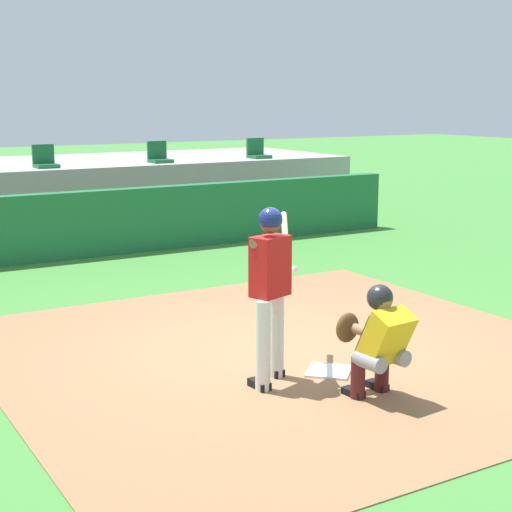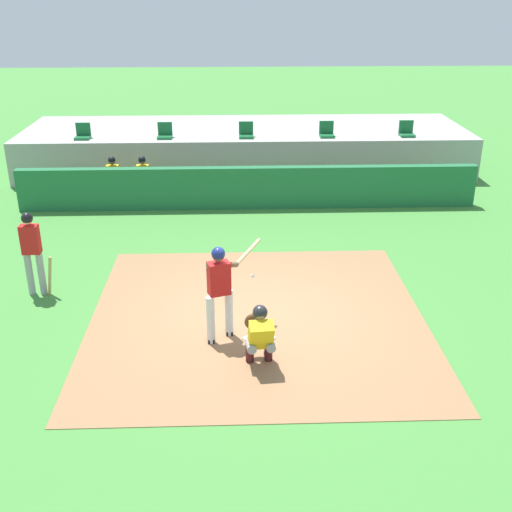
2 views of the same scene
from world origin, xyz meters
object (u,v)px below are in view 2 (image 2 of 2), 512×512
dugout_player_1 (143,178)px  batter_at_plate (220,287)px  stadium_seat_1 (165,134)px  stadium_seat_3 (327,132)px  home_plate (259,338)px  catcher_crouched (259,333)px  stadium_seat_2 (246,133)px  stadium_seat_0 (83,134)px  stadium_seat_4 (407,132)px  on_deck_batter (32,248)px  dugout_player_0 (113,178)px

dugout_player_1 → batter_at_plate: bearing=-73.3°
stadium_seat_1 → stadium_seat_3: same height
home_plate → catcher_crouched: size_ratio=0.26×
stadium_seat_2 → catcher_crouched: bearing=-90.1°
dugout_player_1 → home_plate: bearing=-69.1°
stadium_seat_0 → stadium_seat_1: bearing=0.0°
batter_at_plate → stadium_seat_3: stadium_seat_3 is taller
stadium_seat_4 → batter_at_plate: bearing=-120.2°
batter_at_plate → dugout_player_1: (-2.43, 8.07, -0.36)m
dugout_player_1 → stadium_seat_1: size_ratio=2.71×
stadium_seat_0 → stadium_seat_4: 10.40m
home_plate → stadium_seat_3: (2.60, 10.18, 1.51)m
batter_at_plate → stadium_seat_2: size_ratio=3.76×
stadium_seat_0 → catcher_crouched: bearing=-64.8°
home_plate → stadium_seat_1: size_ratio=0.92×
stadium_seat_0 → on_deck_batter: bearing=-85.2°
catcher_crouched → stadium_seat_3: (2.63, 10.98, 0.93)m
dugout_player_1 → stadium_seat_4: stadium_seat_4 is taller
dugout_player_0 → stadium_seat_2: bearing=27.0°
batter_at_plate → stadium_seat_3: size_ratio=3.76×
dugout_player_0 → stadium_seat_2: 4.56m
batter_at_plate → stadium_seat_0: (-4.52, 10.11, 0.50)m
on_deck_batter → stadium_seat_2: bearing=61.1°
home_plate → dugout_player_1: size_ratio=0.34×
catcher_crouched → stadium_seat_3: stadium_seat_3 is taller
catcher_crouched → stadium_seat_4: stadium_seat_4 is taller
batter_at_plate → on_deck_batter: batter_at_plate is taller
stadium_seat_1 → stadium_seat_2: 2.60m
home_plate → stadium_seat_3: 10.61m
stadium_seat_1 → stadium_seat_2: same height
dugout_player_0 → stadium_seat_4: stadium_seat_4 is taller
dugout_player_0 → stadium_seat_4: 9.45m
stadium_seat_2 → stadium_seat_4: same height
stadium_seat_2 → stadium_seat_0: bearing=180.0°
dugout_player_1 → stadium_seat_1: bearing=76.0°
on_deck_batter → dugout_player_0: on_deck_batter is taller
stadium_seat_0 → dugout_player_0: bearing=-59.2°
dugout_player_1 → on_deck_batter: bearing=-102.9°
on_deck_batter → dugout_player_0: 6.18m
catcher_crouched → on_deck_batter: (-4.49, 2.80, 0.41)m
dugout_player_1 → stadium_seat_3: 6.12m
catcher_crouched → stadium_seat_2: size_ratio=3.55×
dugout_player_1 → stadium_seat_3: bearing=19.6°
dugout_player_0 → dugout_player_1: (0.88, 0.00, 0.00)m
home_plate → on_deck_batter: size_ratio=0.25×
home_plate → stadium_seat_1: (-2.60, 10.18, 1.51)m
dugout_player_0 → stadium_seat_3: size_ratio=2.71×
batter_at_plate → stadium_seat_3: bearing=72.0°
catcher_crouched → dugout_player_1: size_ratio=1.31×
catcher_crouched → dugout_player_0: dugout_player_0 is taller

